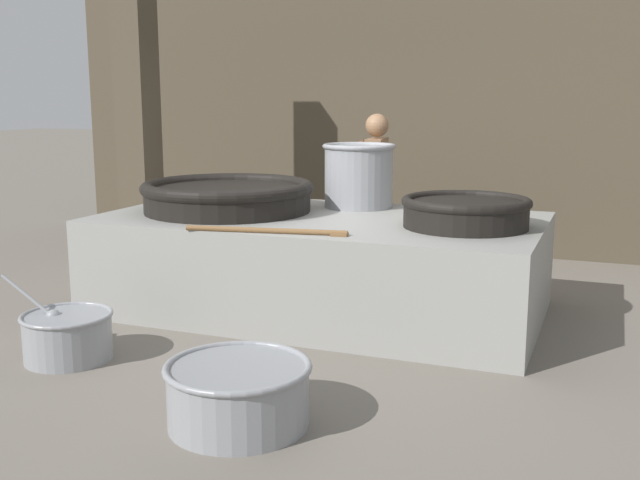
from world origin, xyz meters
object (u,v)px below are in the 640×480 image
Objects in this scene: giant_wok_near at (228,195)px; giant_wok_far at (466,211)px; prep_bowl_vegetables at (68,334)px; prep_bowl_meat at (238,391)px; cook at (375,190)px; stock_pot at (359,174)px.

giant_wok_far is (2.11, -0.05, -0.02)m from giant_wok_near.
prep_bowl_vegetables reaches higher than prep_bowl_meat.
cook is (0.94, 1.35, -0.07)m from giant_wok_near.
cook reaches higher than stock_pot.
stock_pot is 3.13m from prep_bowl_meat.
giant_wok_near is 1.83× the size of prep_bowl_meat.
prep_bowl_meat is (0.36, -3.64, -0.70)m from cook.
cook is at bearing 129.91° from giant_wok_far.
giant_wok_far is 1.35m from stock_pot.
prep_bowl_meat is at bearing -84.08° from stock_pot.
prep_bowl_vegetables is 1.69m from prep_bowl_meat.
giant_wok_near is 2.27× the size of stock_pot.
giant_wok_far is at bearing 70.05° from prep_bowl_meat.
giant_wok_far is at bearing -33.27° from stock_pot.
giant_wok_near is 2.11m from giant_wok_far.
prep_bowl_vegetables is at bearing 60.47° from cook.
prep_bowl_vegetables is 0.99× the size of prep_bowl_meat.
giant_wok_near is at bearing 47.36° from cook.
prep_bowl_meat is (-0.81, -2.24, -0.75)m from giant_wok_far.
prep_bowl_vegetables is at bearing -117.77° from stock_pot.
giant_wok_near is at bearing 119.42° from prep_bowl_meat.
cook is at bearing 94.13° from stock_pot.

